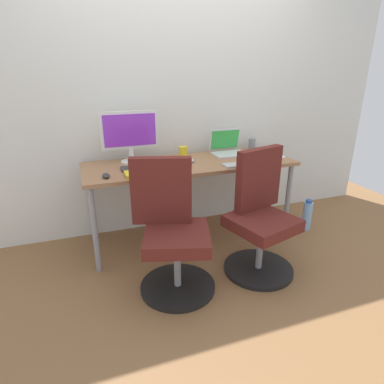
{
  "coord_description": "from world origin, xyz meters",
  "views": [
    {
      "loc": [
        -0.88,
        -2.55,
        1.5
      ],
      "look_at": [
        0.0,
        -0.05,
        0.48
      ],
      "focal_mm": 30.37,
      "sensor_mm": 36.0,
      "label": 1
    }
  ],
  "objects_px": {
    "water_bottle_on_floor": "(307,215)",
    "coffee_mug": "(183,152)",
    "desktop_monitor": "(130,133)",
    "office_chair_right": "(260,218)",
    "open_laptop": "(228,148)",
    "office_chair_left": "(172,233)"
  },
  "relations": [
    {
      "from": "office_chair_left",
      "to": "open_laptop",
      "type": "distance_m",
      "value": 1.16
    },
    {
      "from": "open_laptop",
      "to": "coffee_mug",
      "type": "relative_size",
      "value": 3.37
    },
    {
      "from": "open_laptop",
      "to": "office_chair_right",
      "type": "bearing_deg",
      "value": -96.04
    },
    {
      "from": "office_chair_left",
      "to": "office_chair_right",
      "type": "bearing_deg",
      "value": 0.02
    },
    {
      "from": "office_chair_right",
      "to": "desktop_monitor",
      "type": "xyz_separation_m",
      "value": [
        -0.82,
        0.79,
        0.56
      ]
    },
    {
      "from": "water_bottle_on_floor",
      "to": "coffee_mug",
      "type": "relative_size",
      "value": 3.37
    },
    {
      "from": "office_chair_right",
      "to": "desktop_monitor",
      "type": "bearing_deg",
      "value": 136.11
    },
    {
      "from": "desktop_monitor",
      "to": "coffee_mug",
      "type": "distance_m",
      "value": 0.52
    },
    {
      "from": "coffee_mug",
      "to": "office_chair_left",
      "type": "bearing_deg",
      "value": -113.34
    },
    {
      "from": "office_chair_left",
      "to": "office_chair_right",
      "type": "xyz_separation_m",
      "value": [
        0.7,
        0.0,
        0.0
      ]
    },
    {
      "from": "office_chair_left",
      "to": "coffee_mug",
      "type": "relative_size",
      "value": 10.22
    },
    {
      "from": "office_chair_right",
      "to": "desktop_monitor",
      "type": "distance_m",
      "value": 1.27
    },
    {
      "from": "water_bottle_on_floor",
      "to": "open_laptop",
      "type": "bearing_deg",
      "value": 152.44
    },
    {
      "from": "office_chair_right",
      "to": "coffee_mug",
      "type": "height_order",
      "value": "office_chair_right"
    },
    {
      "from": "water_bottle_on_floor",
      "to": "coffee_mug",
      "type": "xyz_separation_m",
      "value": [
        -1.13,
        0.42,
        0.63
      ]
    },
    {
      "from": "desktop_monitor",
      "to": "open_laptop",
      "type": "bearing_deg",
      "value": -1.08
    },
    {
      "from": "office_chair_right",
      "to": "water_bottle_on_floor",
      "type": "distance_m",
      "value": 0.93
    },
    {
      "from": "office_chair_right",
      "to": "open_laptop",
      "type": "height_order",
      "value": "open_laptop"
    },
    {
      "from": "office_chair_left",
      "to": "desktop_monitor",
      "type": "xyz_separation_m",
      "value": [
        -0.12,
        0.79,
        0.56
      ]
    },
    {
      "from": "water_bottle_on_floor",
      "to": "desktop_monitor",
      "type": "relative_size",
      "value": 0.65
    },
    {
      "from": "desktop_monitor",
      "to": "open_laptop",
      "type": "height_order",
      "value": "desktop_monitor"
    },
    {
      "from": "office_chair_left",
      "to": "desktop_monitor",
      "type": "bearing_deg",
      "value": 98.82
    }
  ]
}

